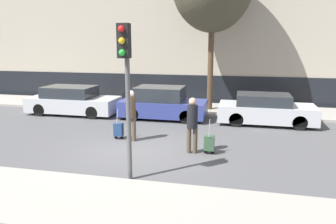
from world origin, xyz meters
The scene contains 13 objects.
ground_plane centered at (0.00, 0.00, 0.00)m, with size 80.00×80.00×0.00m, color #4C4C4F.
sidewalk_near centered at (0.00, -3.75, 0.06)m, with size 28.00×2.50×0.12m.
sidewalk_far centered at (0.00, 7.00, 0.06)m, with size 28.00×3.00×0.12m.
building_facade centered at (0.00, 10.64, 4.78)m, with size 28.00×2.95×9.59m.
parked_car_0 centered at (-4.78, 4.65, 0.64)m, with size 4.41×1.80×1.37m.
parked_car_1 centered at (-0.23, 4.73, 0.68)m, with size 3.96×1.84×1.48m.
parked_car_2 centered at (4.40, 4.68, 0.62)m, with size 4.07×1.78×1.31m.
pedestrian_left centered at (-0.46, 1.00, 1.05)m, with size 0.35×0.34×1.84m.
trolley_left centered at (-1.00, 1.10, 0.35)m, with size 0.34×0.29×1.13m.
pedestrian_right centered at (1.87, 0.16, 1.03)m, with size 0.35×0.34×1.80m.
trolley_right centered at (2.42, 0.20, 0.35)m, with size 0.34×0.29×1.13m.
traffic_light centered at (0.62, -2.36, 2.80)m, with size 0.28×0.47×3.93m.
parked_bicycle centered at (-2.33, 7.31, 0.49)m, with size 1.77×0.06×0.96m.
Camera 1 is at (3.37, -9.81, 3.51)m, focal length 35.00 mm.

